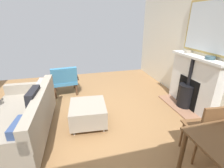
% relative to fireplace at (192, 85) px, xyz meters
% --- Properties ---
extents(ground_plane, '(5.11, 5.68, 0.01)m').
position_rel_fireplace_xyz_m(ground_plane, '(2.36, -0.02, -0.52)').
color(ground_plane, olive).
extents(wall_left, '(0.12, 5.68, 2.71)m').
position_rel_fireplace_xyz_m(wall_left, '(-0.20, -0.02, 0.84)').
color(wall_left, silver).
rests_on(wall_left, ground).
extents(fireplace, '(0.53, 1.31, 1.14)m').
position_rel_fireplace_xyz_m(fireplace, '(0.00, 0.00, 0.00)').
color(fireplace, '#93664C').
rests_on(fireplace, ground).
extents(mirror_over_mantel, '(0.04, 1.14, 0.97)m').
position_rel_fireplace_xyz_m(mirror_over_mantel, '(-0.11, -0.00, 1.18)').
color(mirror_over_mantel, tan).
extents(mantel_bowl_near, '(0.14, 0.14, 0.05)m').
position_rel_fireplace_xyz_m(mantel_bowl_near, '(-0.02, -0.32, 0.66)').
color(mantel_bowl_near, '#9E9384').
rests_on(mantel_bowl_near, fireplace).
extents(mantel_bowl_far, '(0.17, 0.17, 0.06)m').
position_rel_fireplace_xyz_m(mantel_bowl_far, '(-0.02, 0.28, 0.66)').
color(mantel_bowl_far, '#334C56').
rests_on(mantel_bowl_far, fireplace).
extents(sofa, '(1.01, 1.84, 0.83)m').
position_rel_fireplace_xyz_m(sofa, '(3.29, 0.17, -0.17)').
color(sofa, '#B2B2B7').
rests_on(sofa, ground).
extents(ottoman, '(0.68, 0.72, 0.41)m').
position_rel_fireplace_xyz_m(ottoman, '(2.23, 0.09, -0.26)').
color(ottoman, '#B2B2B7').
rests_on(ottoman, ground).
extents(armchair_accent, '(0.72, 0.64, 0.77)m').
position_rel_fireplace_xyz_m(armchair_accent, '(2.65, -1.32, -0.09)').
color(armchair_accent, '#4C3321').
rests_on(armchair_accent, ground).
extents(dining_chair_near_fireplace, '(0.44, 0.44, 0.88)m').
position_rel_fireplace_xyz_m(dining_chair_near_fireplace, '(0.80, 1.26, 0.01)').
color(dining_chair_near_fireplace, brown).
rests_on(dining_chair_near_fireplace, ground).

